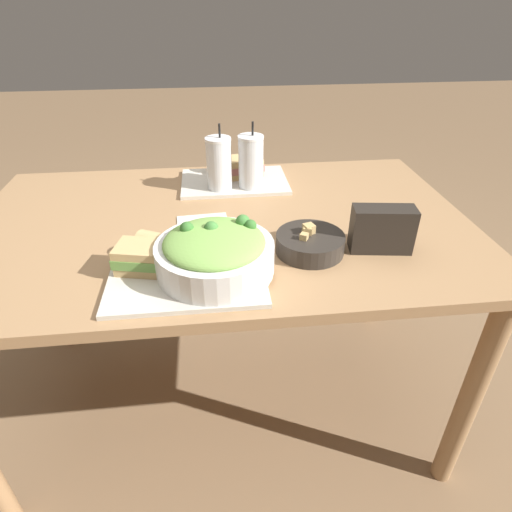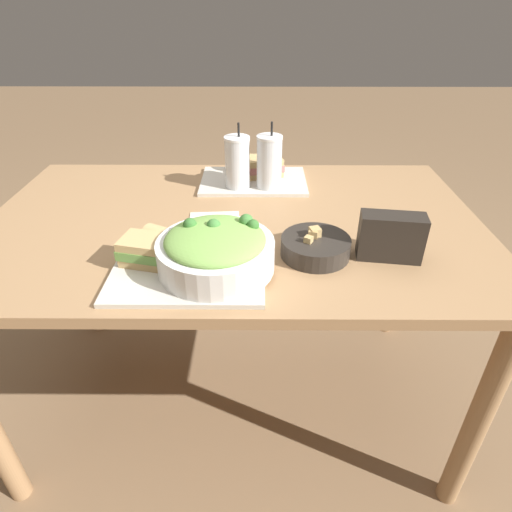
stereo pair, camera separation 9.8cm
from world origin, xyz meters
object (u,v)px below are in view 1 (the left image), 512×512
at_px(baguette_far, 229,163).
at_px(drink_cup_red, 251,163).
at_px(baguette_near, 169,247).
at_px(drink_cup_dark, 219,165).
at_px(salad_bowl, 215,252).
at_px(soup_bowl, 310,243).
at_px(napkin_folded, 203,223).
at_px(chip_bag, 382,229).
at_px(sandwich_near, 147,258).
at_px(sandwich_far, 243,166).

bearing_deg(baguette_far, drink_cup_red, -149.52).
bearing_deg(baguette_near, drink_cup_dark, 8.58).
height_order(salad_bowl, drink_cup_dark, drink_cup_dark).
xyz_separation_m(soup_bowl, drink_cup_dark, (-0.21, 0.41, 0.06)).
bearing_deg(baguette_near, soup_bowl, -61.38).
bearing_deg(napkin_folded, soup_bowl, -34.53).
xyz_separation_m(drink_cup_dark, chip_bag, (0.39, -0.42, -0.03)).
height_order(salad_bowl, napkin_folded, salad_bowl).
relative_size(salad_bowl, sandwich_near, 1.71).
bearing_deg(salad_bowl, sandwich_near, 172.01).
bearing_deg(drink_cup_red, baguette_near, -119.99).
bearing_deg(drink_cup_dark, baguette_near, -108.36).
bearing_deg(chip_bag, baguette_near, -172.06).
bearing_deg(sandwich_near, drink_cup_red, 70.57).
xyz_separation_m(sandwich_near, napkin_folded, (0.13, 0.24, -0.04)).
distance_m(salad_bowl, sandwich_near, 0.16).
bearing_deg(baguette_near, drink_cup_red, -3.06).
bearing_deg(chip_bag, baguette_far, 129.94).
bearing_deg(drink_cup_red, sandwich_far, 100.53).
bearing_deg(sandwich_far, sandwich_near, -130.58).
bearing_deg(sandwich_near, salad_bowl, 4.67).
height_order(soup_bowl, sandwich_near, sandwich_near).
relative_size(baguette_near, napkin_folded, 1.13).
xyz_separation_m(salad_bowl, drink_cup_red, (0.13, 0.49, 0.03)).
bearing_deg(drink_cup_red, chip_bag, -55.27).
bearing_deg(baguette_far, napkin_folded, 171.93).
xyz_separation_m(sandwich_far, napkin_folded, (-0.14, -0.33, -0.04)).
distance_m(baguette_far, drink_cup_red, 0.17).
bearing_deg(soup_bowl, baguette_near, -178.31).
distance_m(drink_cup_dark, napkin_folded, 0.25).
height_order(drink_cup_red, napkin_folded, drink_cup_red).
distance_m(salad_bowl, drink_cup_red, 0.51).
bearing_deg(sandwich_far, chip_bag, -74.31).
height_order(drink_cup_dark, drink_cup_red, drink_cup_red).
relative_size(sandwich_near, drink_cup_red, 0.75).
bearing_deg(drink_cup_dark, soup_bowl, -62.62).
xyz_separation_m(sandwich_near, baguette_near, (0.05, 0.04, -0.00)).
relative_size(soup_bowl, drink_cup_dark, 0.82).
height_order(baguette_near, drink_cup_red, drink_cup_red).
distance_m(drink_cup_dark, drink_cup_red, 0.10).
distance_m(sandwich_near, baguette_near, 0.07).
distance_m(soup_bowl, drink_cup_red, 0.43).
height_order(sandwich_near, baguette_far, sandwich_near).
relative_size(sandwich_far, drink_cup_dark, 0.71).
distance_m(salad_bowl, baguette_far, 0.64).
height_order(sandwich_near, chip_bag, chip_bag).
bearing_deg(napkin_folded, chip_bag, -23.45).
bearing_deg(salad_bowl, sandwich_far, 79.04).
relative_size(baguette_near, drink_cup_dark, 0.81).
xyz_separation_m(soup_bowl, sandwich_far, (-0.13, 0.51, 0.02)).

